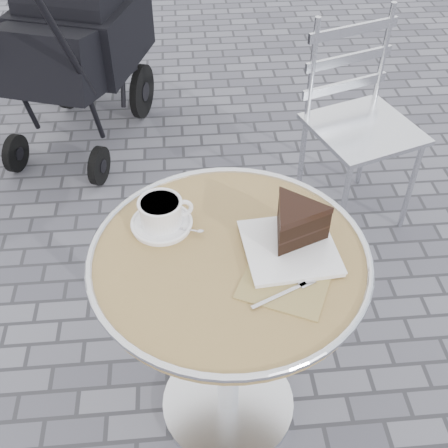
{
  "coord_description": "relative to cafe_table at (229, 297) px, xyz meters",
  "views": [
    {
      "loc": [
        -0.1,
        -0.97,
        1.75
      ],
      "look_at": [
        -0.01,
        0.06,
        0.78
      ],
      "focal_mm": 45.0,
      "sensor_mm": 36.0,
      "label": 1
    }
  ],
  "objects": [
    {
      "name": "ground",
      "position": [
        0.0,
        0.0,
        -0.57
      ],
      "size": [
        80.0,
        80.0,
        0.0
      ],
      "primitive_type": "plane",
      "color": "slate",
      "rests_on": "ground"
    },
    {
      "name": "cake_plate_set",
      "position": [
        0.16,
        0.02,
        0.22
      ],
      "size": [
        0.28,
        0.36,
        0.12
      ],
      "rotation": [
        0.0,
        0.0,
        0.08
      ],
      "color": "#987E53",
      "rests_on": "cafe_table"
    },
    {
      "name": "cafe_table",
      "position": [
        0.0,
        0.0,
        0.0
      ],
      "size": [
        0.72,
        0.72,
        0.74
      ],
      "color": "silver",
      "rests_on": "ground"
    },
    {
      "name": "bistro_chair",
      "position": [
        0.61,
        1.02,
        -0.01
      ],
      "size": [
        0.51,
        0.51,
        0.9
      ],
      "rotation": [
        0.0,
        0.0,
        0.33
      ],
      "color": "silver",
      "rests_on": "ground"
    },
    {
      "name": "baby_stroller",
      "position": [
        -0.61,
        1.7,
        -0.07
      ],
      "size": [
        0.78,
        1.15,
        1.1
      ],
      "rotation": [
        0.0,
        0.0,
        -0.32
      ],
      "color": "black",
      "rests_on": "ground"
    },
    {
      "name": "cappuccino_set",
      "position": [
        -0.17,
        0.12,
        0.2
      ],
      "size": [
        0.18,
        0.16,
        0.08
      ],
      "rotation": [
        0.0,
        0.0,
        0.19
      ],
      "color": "white",
      "rests_on": "cafe_table"
    }
  ]
}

